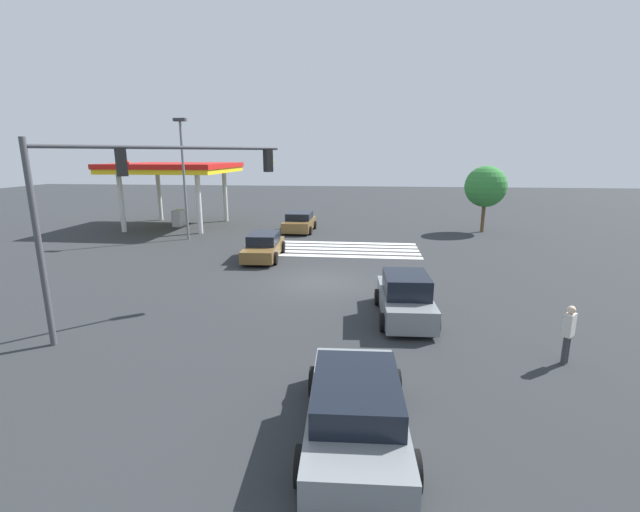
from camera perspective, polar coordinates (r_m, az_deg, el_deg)
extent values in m
plane|color=#2B2D30|center=(19.42, 0.00, -3.50)|extent=(120.40, 120.40, 0.00)
cube|color=silver|center=(28.07, 1.94, 1.80)|extent=(10.49, 0.60, 0.01)
cube|color=silver|center=(27.15, 1.79, 1.40)|extent=(10.49, 0.60, 0.01)
cube|color=silver|center=(26.22, 1.63, 0.97)|extent=(10.49, 0.60, 0.01)
cube|color=silver|center=(25.30, 1.47, 0.51)|extent=(10.49, 0.60, 0.01)
cube|color=silver|center=(24.37, 1.28, 0.01)|extent=(10.49, 0.60, 0.01)
cylinder|color=#47474C|center=(14.74, -33.38, 1.06)|extent=(0.18, 0.18, 6.12)
cylinder|color=#47474C|center=(15.43, -19.07, 13.52)|extent=(5.92, 5.92, 0.12)
cube|color=black|center=(14.93, -24.97, 11.23)|extent=(0.40, 0.40, 0.84)
sphere|color=red|center=(14.97, -24.37, 11.29)|extent=(0.16, 0.16, 0.16)
cube|color=black|center=(17.08, -6.94, 12.47)|extent=(0.40, 0.40, 0.84)
sphere|color=gold|center=(17.16, -6.47, 12.49)|extent=(0.16, 0.16, 0.16)
cube|color=brown|center=(32.19, -2.78, 4.24)|extent=(2.01, 4.22, 0.72)
cube|color=black|center=(32.27, -2.74, 5.38)|extent=(1.79, 2.41, 0.52)
cylinder|color=black|center=(30.81, -1.34, 3.42)|extent=(0.23, 0.62, 0.61)
cylinder|color=black|center=(31.15, -4.99, 3.48)|extent=(0.23, 0.62, 0.61)
cylinder|color=black|center=(33.35, -0.70, 4.19)|extent=(0.23, 0.62, 0.61)
cylinder|color=black|center=(33.67, -4.09, 4.24)|extent=(0.23, 0.62, 0.61)
cube|color=brown|center=(23.98, -7.52, 0.90)|extent=(1.91, 4.68, 0.63)
cube|color=black|center=(24.01, -7.50, 2.37)|extent=(1.63, 2.49, 0.56)
cylinder|color=black|center=(22.50, -6.01, -0.31)|extent=(0.25, 0.69, 0.68)
cylinder|color=black|center=(22.84, -10.29, -0.25)|extent=(0.25, 0.69, 0.68)
cylinder|color=black|center=(25.25, -4.99, 1.22)|extent=(0.25, 0.69, 0.68)
cylinder|color=black|center=(25.56, -8.83, 1.26)|extent=(0.25, 0.69, 0.68)
cube|color=gray|center=(15.47, 11.21, -6.10)|extent=(1.83, 4.19, 0.77)
cube|color=black|center=(15.07, 11.42, -3.69)|extent=(1.57, 2.04, 0.70)
cylinder|color=black|center=(16.66, 7.70, -5.42)|extent=(0.25, 0.62, 0.61)
cylinder|color=black|center=(16.88, 13.46, -5.43)|extent=(0.25, 0.62, 0.61)
cylinder|color=black|center=(14.27, 8.44, -8.73)|extent=(0.25, 0.62, 0.61)
cylinder|color=black|center=(14.52, 15.17, -8.67)|extent=(0.25, 0.62, 0.61)
cube|color=gray|center=(9.33, 4.79, -20.08)|extent=(2.08, 4.68, 0.62)
cube|color=black|center=(8.90, 4.88, -17.49)|extent=(1.80, 2.51, 0.54)
cylinder|color=black|center=(10.64, -0.79, -16.40)|extent=(0.25, 0.72, 0.72)
cylinder|color=black|center=(10.69, 10.01, -16.49)|extent=(0.25, 0.72, 0.72)
cylinder|color=black|center=(8.30, -2.46, -26.21)|extent=(0.25, 0.72, 0.72)
cylinder|color=black|center=(8.35, 12.35, -26.23)|extent=(0.25, 0.72, 0.72)
cube|color=yellow|center=(36.03, -18.78, 10.79)|extent=(8.45, 8.45, 0.35)
cube|color=red|center=(36.02, -18.82, 11.35)|extent=(8.62, 8.62, 0.36)
cube|color=#B2B2B7|center=(36.35, -18.33, 4.82)|extent=(0.70, 1.10, 1.30)
cylinder|color=silver|center=(37.84, -12.53, 7.76)|extent=(0.36, 0.36, 4.27)
cylinder|color=silver|center=(40.11, -20.65, 7.52)|extent=(0.36, 0.36, 4.27)
cylinder|color=silver|center=(32.31, -15.85, 6.65)|extent=(0.36, 0.36, 4.27)
cylinder|color=silver|center=(34.95, -24.95, 6.39)|extent=(0.36, 0.36, 4.27)
cylinder|color=#38383D|center=(13.75, 29.83, -10.88)|extent=(0.14, 0.14, 0.82)
cylinder|color=#38383D|center=(13.89, 30.05, -10.66)|extent=(0.14, 0.14, 0.82)
cube|color=beige|center=(13.56, 30.30, -7.93)|extent=(0.41, 0.41, 0.65)
sphere|color=beige|center=(13.42, 30.52, -6.20)|extent=(0.22, 0.22, 0.22)
cylinder|color=slate|center=(30.10, -17.64, 9.37)|extent=(0.16, 0.16, 7.71)
cube|color=#333338|center=(30.13, -18.19, 16.89)|extent=(0.80, 0.36, 0.20)
cylinder|color=brown|center=(34.07, 20.90, 4.76)|extent=(0.26, 0.26, 2.09)
sphere|color=#337F38|center=(33.83, 21.22, 8.64)|extent=(2.99, 2.99, 2.99)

